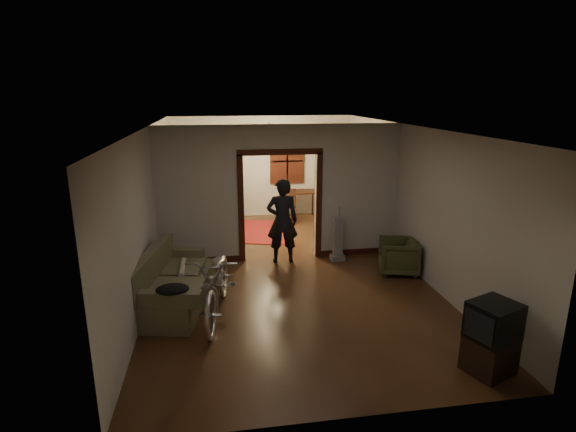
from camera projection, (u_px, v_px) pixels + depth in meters
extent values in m
cube|color=#371F11|center=(286.00, 270.00, 8.89)|extent=(5.00, 8.50, 0.01)
cube|color=white|center=(285.00, 127.00, 8.15)|extent=(5.00, 8.50, 0.01)
cube|color=beige|center=(262.00, 167.00, 12.57)|extent=(5.00, 0.02, 2.80)
cube|color=beige|center=(150.00, 207.00, 8.14)|extent=(0.02, 8.50, 2.80)
cube|color=beige|center=(410.00, 197.00, 8.90)|extent=(0.02, 8.50, 2.80)
cube|color=beige|center=(280.00, 193.00, 9.24)|extent=(5.00, 0.14, 2.80)
cube|color=#37150C|center=(280.00, 207.00, 9.32)|extent=(1.74, 0.20, 2.32)
cube|color=black|center=(287.00, 161.00, 12.60)|extent=(0.98, 0.06, 1.28)
sphere|color=#FFE0A5|center=(269.00, 139.00, 10.65)|extent=(0.24, 0.24, 0.24)
cube|color=silver|center=(330.00, 199.00, 9.36)|extent=(0.08, 0.01, 0.12)
cube|color=brown|center=(175.00, 278.00, 7.34)|extent=(1.28, 2.18, 0.94)
cylinder|color=beige|center=(182.00, 267.00, 7.63)|extent=(0.09, 0.75, 0.09)
ellipsoid|color=black|center=(172.00, 289.00, 6.43)|extent=(0.47, 0.35, 0.14)
imported|color=silver|center=(218.00, 282.00, 6.97)|extent=(1.03, 2.19, 1.11)
imported|color=#3F4527|center=(398.00, 256.00, 8.71)|extent=(0.91, 0.90, 0.67)
cube|color=black|center=(489.00, 354.00, 5.61)|extent=(0.67, 0.64, 0.48)
cube|color=black|center=(494.00, 321.00, 5.49)|extent=(0.68, 0.65, 0.47)
cube|color=gray|center=(338.00, 239.00, 9.33)|extent=(0.34, 0.30, 0.92)
imported|color=black|center=(282.00, 221.00, 9.14)|extent=(0.65, 0.44, 1.76)
cube|color=maroon|center=(263.00, 231.00, 11.37)|extent=(1.97, 2.31, 0.02)
cube|color=#1C2E1D|center=(218.00, 191.00, 12.00)|extent=(0.95, 0.71, 1.70)
sphere|color=#1E5972|center=(216.00, 151.00, 11.72)|extent=(0.28, 0.28, 0.28)
cube|color=black|center=(298.00, 205.00, 12.54)|extent=(1.13, 0.81, 0.76)
cube|color=black|center=(286.00, 205.00, 12.01)|extent=(0.46, 0.46, 0.99)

